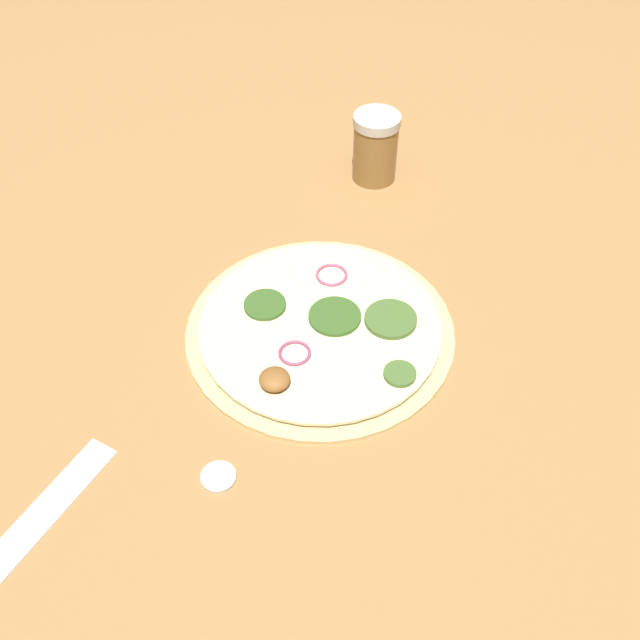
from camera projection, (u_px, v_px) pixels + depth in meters
ground_plane at (320, 332)px, 0.79m from camera, size 3.00×3.00×0.00m
pizza at (321, 328)px, 0.78m from camera, size 0.28×0.28×0.03m
spice_jar at (375, 147)px, 0.94m from camera, size 0.06×0.06×0.09m
loose_cap at (218, 476)px, 0.66m from camera, size 0.03×0.03×0.01m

